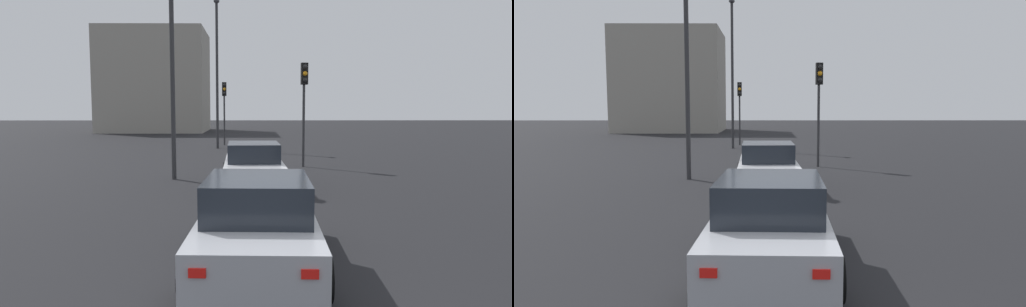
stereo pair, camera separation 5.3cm
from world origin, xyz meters
TOP-DOWN VIEW (x-y plane):
  - ground_plane at (0.00, 0.00)m, footprint 160.00×160.00m
  - car_white_lead at (8.23, 0.11)m, footprint 4.34×2.07m
  - car_silver_second at (0.93, 0.08)m, footprint 4.41×2.11m
  - traffic_light_near_left at (24.41, 1.94)m, footprint 0.33×0.30m
  - traffic_light_near_right at (13.22, -2.05)m, footprint 0.33×0.31m
  - street_lamp_kerbside at (9.92, 2.90)m, footprint 0.56×0.36m
  - street_lamp_far at (21.95, 2.23)m, footprint 0.56×0.36m
  - building_facade_left at (41.94, 10.00)m, footprint 8.77×10.41m

SIDE VIEW (x-z plane):
  - ground_plane at x=0.00m, z-range -0.20..0.00m
  - car_white_lead at x=8.23m, z-range -0.02..1.42m
  - car_silver_second at x=0.93m, z-range -0.02..1.46m
  - traffic_light_near_left at x=24.41m, z-range 0.91..5.06m
  - traffic_light_near_right at x=13.22m, z-range 0.95..5.32m
  - street_lamp_kerbside at x=9.92m, z-range 0.64..7.31m
  - building_facade_left at x=41.94m, z-range 0.00..10.26m
  - street_lamp_far at x=21.95m, z-range 0.68..9.61m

